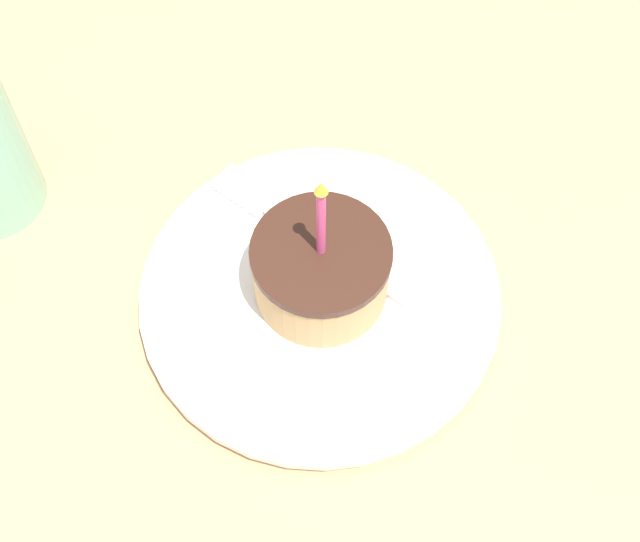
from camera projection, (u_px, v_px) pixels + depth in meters
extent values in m
cube|color=tan|center=(306.00, 287.00, 0.64)|extent=(2.40, 2.40, 0.04)
cylinder|color=white|center=(320.00, 296.00, 0.60)|extent=(0.23, 0.23, 0.02)
cylinder|color=white|center=(320.00, 294.00, 0.60)|extent=(0.24, 0.24, 0.01)
cylinder|color=tan|center=(321.00, 273.00, 0.58)|extent=(0.09, 0.09, 0.04)
cylinder|color=#381E14|center=(321.00, 253.00, 0.56)|extent=(0.09, 0.09, 0.01)
cylinder|color=#E04C8C|center=(321.00, 222.00, 0.53)|extent=(0.01, 0.01, 0.06)
cone|color=yellow|center=(321.00, 187.00, 0.50)|extent=(0.01, 0.01, 0.01)
cube|color=#B2B2B7|center=(339.00, 254.00, 0.61)|extent=(0.05, 0.12, 0.00)
cube|color=#B2B2B7|center=(245.00, 192.00, 0.63)|extent=(0.04, 0.05, 0.00)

